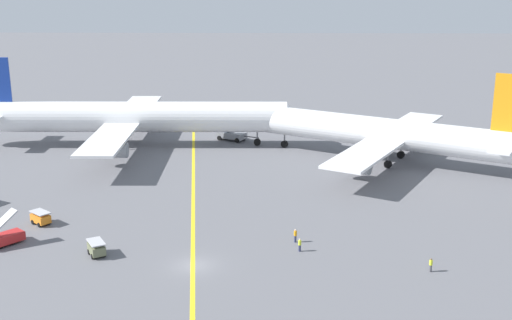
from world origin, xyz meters
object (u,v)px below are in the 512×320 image
gse_baggage_cart_trailing (96,248)px  gse_stair_truck_yellow (3,237)px  pushback_tug (231,134)px  gse_baggage_cart_near_cluster (41,218)px  airliner_at_gate_left (137,117)px  airliner_being_pushed (381,133)px  ground_crew_ramp_agent_by_cones (431,265)px  ground_crew_wing_walker_right (295,235)px  ground_crew_marshaller_foreground (300,245)px

gse_baggage_cart_trailing → gse_stair_truck_yellow: 12.01m
pushback_tug → gse_stair_truck_yellow: 56.80m
gse_baggage_cart_trailing → gse_baggage_cart_near_cluster: same height
airliner_at_gate_left → gse_baggage_cart_trailing: 50.24m
pushback_tug → gse_baggage_cart_trailing: pushback_tug is taller
gse_baggage_cart_near_cluster → airliner_being_pushed: bearing=32.6°
gse_baggage_cart_trailing → airliner_being_pushed: bearing=46.3°
gse_baggage_cart_near_cluster → ground_crew_ramp_agent_by_cones: gse_baggage_cart_near_cluster is taller
airliner_being_pushed → ground_crew_ramp_agent_by_cones: bearing=-91.9°
gse_baggage_cart_trailing → ground_crew_wing_walker_right: gse_baggage_cart_trailing is taller
gse_baggage_cart_trailing → ground_crew_ramp_agent_by_cones: bearing=-5.2°
airliner_being_pushed → gse_baggage_cart_near_cluster: 57.04m
ground_crew_wing_walker_right → gse_baggage_cart_trailing: bearing=-169.1°
gse_baggage_cart_trailing → ground_crew_marshaller_foreground: (23.09, 1.68, -0.06)m
airliner_being_pushed → ground_crew_marshaller_foreground: 41.51m
gse_stair_truck_yellow → ground_crew_marshaller_foreground: (34.80, -1.00, -0.22)m
airliner_at_gate_left → pushback_tug: size_ratio=7.19×
airliner_at_gate_left → airliner_being_pushed: airliner_being_pushed is taller
pushback_tug → ground_crew_wing_walker_right: (10.70, -49.94, -0.32)m
ground_crew_wing_walker_right → ground_crew_ramp_agent_by_cones: (14.23, -7.73, -0.06)m
ground_crew_wing_walker_right → pushback_tug: bearing=102.1°
airliner_being_pushed → gse_baggage_cart_near_cluster: airliner_being_pushed is taller
ground_crew_ramp_agent_by_cones → ground_crew_marshaller_foreground: size_ratio=0.99×
airliner_at_gate_left → gse_baggage_cart_trailing: bearing=-84.1°
ground_crew_wing_walker_right → airliner_being_pushed: bearing=66.4°
gse_stair_truck_yellow → airliner_being_pushed: bearing=36.8°
pushback_tug → gse_baggage_cart_trailing: size_ratio=2.65×
pushback_tug → ground_crew_ramp_agent_by_cones: pushback_tug is taller
pushback_tug → ground_crew_ramp_agent_by_cones: 62.83m
gse_stair_truck_yellow → ground_crew_ramp_agent_by_cones: (48.62, -6.05, -0.23)m
airliner_at_gate_left → pushback_tug: 18.19m
ground_crew_wing_walker_right → ground_crew_ramp_agent_by_cones: size_ratio=1.07×
gse_stair_truck_yellow → ground_crew_ramp_agent_by_cones: 48.99m
airliner_at_gate_left → gse_stair_truck_yellow: (-6.57, -47.10, -4.33)m
airliner_at_gate_left → ground_crew_wing_walker_right: airliner_at_gate_left is taller
gse_stair_truck_yellow → gse_baggage_cart_trailing: bearing=-12.9°
ground_crew_marshaller_foreground → gse_stair_truck_yellow: bearing=178.4°
ground_crew_ramp_agent_by_cones → gse_baggage_cart_near_cluster: bearing=164.6°
ground_crew_wing_walker_right → airliner_at_gate_left: bearing=121.5°
airliner_at_gate_left → gse_baggage_cart_near_cluster: (-4.48, -40.34, -4.49)m
airliner_at_gate_left → ground_crew_marshaller_foreground: bearing=-59.6°
gse_stair_truck_yellow → ground_crew_wing_walker_right: size_ratio=2.85×
airliner_at_gate_left → gse_baggage_cart_near_cluster: bearing=-96.3°
pushback_tug → ground_crew_ramp_agent_by_cones: (24.93, -57.67, -0.38)m
ground_crew_wing_walker_right → ground_crew_ramp_agent_by_cones: ground_crew_wing_walker_right is taller
gse_baggage_cart_near_cluster → pushback_tug: bearing=64.3°
gse_stair_truck_yellow → gse_baggage_cart_near_cluster: (2.08, 6.75, -0.16)m
gse_stair_truck_yellow → ground_crew_marshaller_foreground: 34.81m
pushback_tug → gse_baggage_cart_near_cluster: 49.80m
ground_crew_wing_walker_right → ground_crew_marshaller_foreground: (0.41, -2.68, -0.05)m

